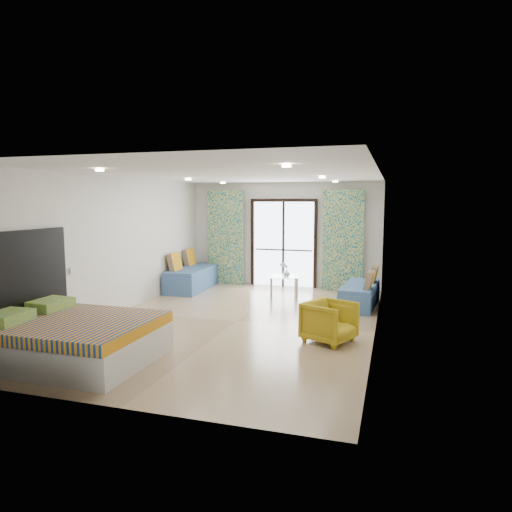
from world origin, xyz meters
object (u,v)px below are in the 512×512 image
(daybed_left, at_px, (192,277))
(daybed_right, at_px, (360,294))
(coffee_table, at_px, (284,278))
(armchair, at_px, (329,320))
(bed, at_px, (74,339))

(daybed_left, relative_size, daybed_right, 1.16)
(coffee_table, bearing_deg, armchair, -65.30)
(daybed_right, height_order, armchair, daybed_right)
(armchair, bearing_deg, daybed_right, 17.81)
(bed, distance_m, coffee_table, 5.55)
(bed, height_order, daybed_right, daybed_right)
(daybed_left, height_order, coffee_table, daybed_left)
(bed, height_order, daybed_left, daybed_left)
(bed, relative_size, daybed_left, 1.07)
(bed, height_order, coffee_table, coffee_table)
(bed, distance_m, daybed_right, 5.81)
(bed, xyz_separation_m, armchair, (3.30, 1.90, 0.05))
(daybed_left, xyz_separation_m, daybed_right, (4.23, -0.71, -0.04))
(daybed_left, xyz_separation_m, coffee_table, (2.39, -0.00, 0.10))
(coffee_table, distance_m, armchair, 3.71)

